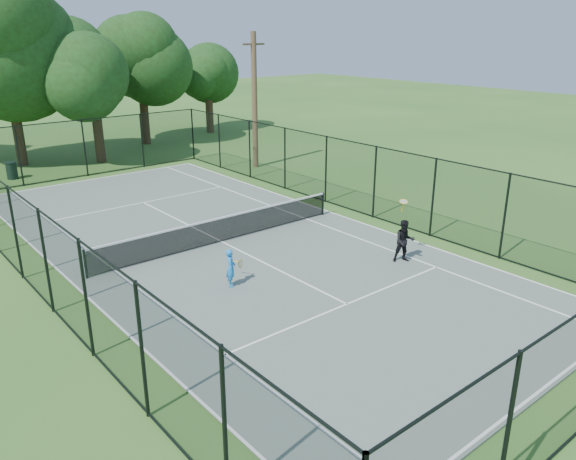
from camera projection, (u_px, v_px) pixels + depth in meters
ground at (222, 243)px, 20.48m from camera, size 120.00×120.00×0.00m
tennis_court at (222, 243)px, 20.47m from camera, size 11.00×24.00×0.06m
tennis_net at (222, 228)px, 20.28m from camera, size 10.08×0.08×0.95m
fence at (221, 204)px, 19.97m from camera, size 13.10×26.10×3.00m
tree_near_left at (6, 56)px, 30.28m from camera, size 7.47×7.47×9.74m
tree_near_mid at (93, 83)px, 31.56m from camera, size 5.61×5.61×7.34m
tree_near_right at (141, 70)px, 36.73m from camera, size 5.54×5.54×7.64m
tree_far_right at (208, 83)px, 41.40m from camera, size 4.46×4.46×5.90m
trash_bin_right at (12, 170)px, 29.17m from camera, size 0.58×0.58×0.90m
utility_pole at (255, 100)px, 30.66m from camera, size 1.40×0.30×7.29m
player_blue at (231, 268)px, 16.77m from camera, size 0.82×0.51×1.18m
player_black at (404, 241)px, 18.51m from camera, size 0.88×0.91×2.02m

